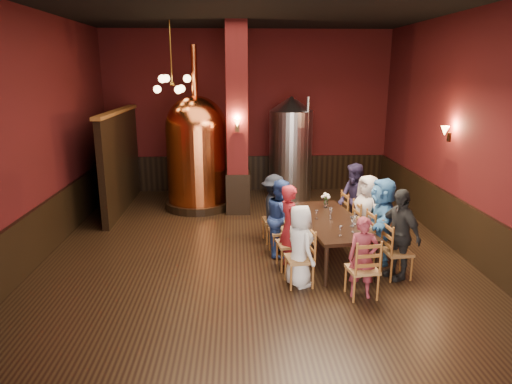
{
  "coord_description": "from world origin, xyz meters",
  "views": [
    {
      "loc": [
        -0.34,
        -8.04,
        3.41
      ],
      "look_at": [
        0.03,
        0.2,
        1.2
      ],
      "focal_mm": 32.0,
      "sensor_mm": 36.0,
      "label": 1
    }
  ],
  "objects_px": {
    "person_2": "(281,217)",
    "steel_vessel": "(291,149)",
    "rose_vase": "(326,198)",
    "person_0": "(300,246)",
    "copper_kettle": "(197,151)",
    "dining_table": "(330,223)",
    "person_1": "(290,227)"
  },
  "relations": [
    {
      "from": "person_1",
      "to": "steel_vessel",
      "type": "relative_size",
      "value": 0.55
    },
    {
      "from": "dining_table",
      "to": "steel_vessel",
      "type": "relative_size",
      "value": 0.91
    },
    {
      "from": "person_0",
      "to": "steel_vessel",
      "type": "xyz_separation_m",
      "value": [
        0.46,
        5.2,
        0.7
      ]
    },
    {
      "from": "rose_vase",
      "to": "person_2",
      "type": "bearing_deg",
      "value": -151.24
    },
    {
      "from": "person_1",
      "to": "copper_kettle",
      "type": "xyz_separation_m",
      "value": [
        -1.9,
        3.81,
        0.7
      ]
    },
    {
      "from": "dining_table",
      "to": "copper_kettle",
      "type": "relative_size",
      "value": 0.63
    },
    {
      "from": "person_1",
      "to": "dining_table",
      "type": "bearing_deg",
      "value": -76.51
    },
    {
      "from": "person_1",
      "to": "copper_kettle",
      "type": "distance_m",
      "value": 4.31
    },
    {
      "from": "person_2",
      "to": "dining_table",
      "type": "bearing_deg",
      "value": -99.75
    },
    {
      "from": "dining_table",
      "to": "steel_vessel",
      "type": "bearing_deg",
      "value": 86.42
    },
    {
      "from": "dining_table",
      "to": "person_1",
      "type": "distance_m",
      "value": 0.91
    },
    {
      "from": "copper_kettle",
      "to": "steel_vessel",
      "type": "distance_m",
      "value": 2.55
    },
    {
      "from": "dining_table",
      "to": "person_1",
      "type": "height_order",
      "value": "person_1"
    },
    {
      "from": "dining_table",
      "to": "person_2",
      "type": "distance_m",
      "value": 0.91
    },
    {
      "from": "steel_vessel",
      "to": "person_1",
      "type": "bearing_deg",
      "value": -96.78
    },
    {
      "from": "dining_table",
      "to": "person_0",
      "type": "xyz_separation_m",
      "value": [
        -0.72,
        -1.1,
        -0.01
      ]
    },
    {
      "from": "dining_table",
      "to": "person_0",
      "type": "height_order",
      "value": "person_0"
    },
    {
      "from": "person_1",
      "to": "steel_vessel",
      "type": "xyz_separation_m",
      "value": [
        0.54,
        4.54,
        0.62
      ]
    },
    {
      "from": "steel_vessel",
      "to": "rose_vase",
      "type": "height_order",
      "value": "steel_vessel"
    },
    {
      "from": "dining_table",
      "to": "person_0",
      "type": "relative_size",
      "value": 1.85
    },
    {
      "from": "copper_kettle",
      "to": "rose_vase",
      "type": "height_order",
      "value": "copper_kettle"
    },
    {
      "from": "copper_kettle",
      "to": "steel_vessel",
      "type": "bearing_deg",
      "value": 16.66
    },
    {
      "from": "person_0",
      "to": "person_2",
      "type": "xyz_separation_m",
      "value": [
        -0.17,
        1.32,
        0.05
      ]
    },
    {
      "from": "person_1",
      "to": "person_2",
      "type": "height_order",
      "value": "person_1"
    },
    {
      "from": "steel_vessel",
      "to": "rose_vase",
      "type": "distance_m",
      "value": 3.41
    },
    {
      "from": "copper_kettle",
      "to": "person_1",
      "type": "bearing_deg",
      "value": -63.52
    },
    {
      "from": "rose_vase",
      "to": "person_0",
      "type": "bearing_deg",
      "value": -112.84
    },
    {
      "from": "dining_table",
      "to": "person_1",
      "type": "relative_size",
      "value": 1.65
    },
    {
      "from": "person_1",
      "to": "person_2",
      "type": "relative_size",
      "value": 1.04
    },
    {
      "from": "person_2",
      "to": "steel_vessel",
      "type": "bearing_deg",
      "value": -4.87
    },
    {
      "from": "person_0",
      "to": "copper_kettle",
      "type": "height_order",
      "value": "copper_kettle"
    },
    {
      "from": "dining_table",
      "to": "steel_vessel",
      "type": "xyz_separation_m",
      "value": [
        -0.26,
        4.11,
        0.69
      ]
    }
  ]
}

